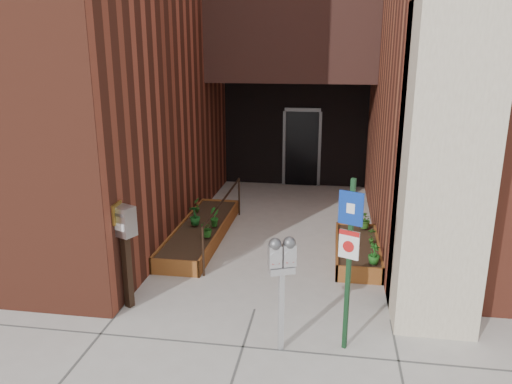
% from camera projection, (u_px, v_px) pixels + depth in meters
% --- Properties ---
extents(ground, '(80.00, 80.00, 0.00)m').
position_uv_depth(ground, '(255.00, 309.00, 7.53)').
color(ground, '#9E9991').
rests_on(ground, ground).
extents(planter_left, '(0.90, 3.60, 0.30)m').
position_uv_depth(planter_left, '(201.00, 232.00, 10.29)').
color(planter_left, brown).
rests_on(planter_left, ground).
extents(planter_right, '(0.80, 2.20, 0.30)m').
position_uv_depth(planter_right, '(357.00, 251.00, 9.35)').
color(planter_right, brown).
rests_on(planter_right, ground).
extents(handrail, '(0.04, 3.34, 0.90)m').
position_uv_depth(handrail, '(224.00, 206.00, 9.99)').
color(handrail, black).
rests_on(handrail, ground).
extents(parking_meter, '(0.36, 0.24, 1.56)m').
position_uv_depth(parking_meter, '(282.00, 264.00, 6.21)').
color(parking_meter, '#B1B1B4').
rests_on(parking_meter, ground).
extents(sign_post, '(0.30, 0.15, 2.31)m').
position_uv_depth(sign_post, '(349.00, 248.00, 6.17)').
color(sign_post, '#13351B').
rests_on(sign_post, ground).
extents(payment_dropbox, '(0.39, 0.34, 1.60)m').
position_uv_depth(payment_dropbox, '(125.00, 235.00, 7.30)').
color(payment_dropbox, black).
rests_on(payment_dropbox, ground).
extents(shrub_left_a, '(0.42, 0.42, 0.34)m').
position_uv_depth(shrub_left_a, '(207.00, 228.00, 9.56)').
color(shrub_left_a, '#1D5317').
rests_on(shrub_left_a, planter_left).
extents(shrub_left_b, '(0.29, 0.29, 0.38)m').
position_uv_depth(shrub_left_b, '(214.00, 217.00, 10.13)').
color(shrub_left_b, '#195418').
rests_on(shrub_left_b, planter_left).
extents(shrub_left_c, '(0.24, 0.24, 0.40)m').
position_uv_depth(shrub_left_c, '(195.00, 215.00, 10.19)').
color(shrub_left_c, '#18541D').
rests_on(shrub_left_c, planter_left).
extents(shrub_left_d, '(0.22, 0.22, 0.33)m').
position_uv_depth(shrub_left_d, '(197.00, 205.00, 11.01)').
color(shrub_left_d, '#225819').
rests_on(shrub_left_d, planter_left).
extents(shrub_right_a, '(0.28, 0.28, 0.36)m').
position_uv_depth(shrub_right_a, '(374.00, 254.00, 8.36)').
color(shrub_right_a, '#1C5B1A').
rests_on(shrub_right_a, planter_right).
extents(shrub_right_b, '(0.17, 0.17, 0.30)m').
position_uv_depth(shrub_right_b, '(372.00, 236.00, 9.22)').
color(shrub_right_b, '#235117').
rests_on(shrub_right_b, planter_right).
extents(shrub_right_c, '(0.46, 0.46, 0.37)m').
position_uv_depth(shrub_right_c, '(365.00, 220.00, 9.99)').
color(shrub_right_c, '#2A5C1A').
rests_on(shrub_right_c, planter_right).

